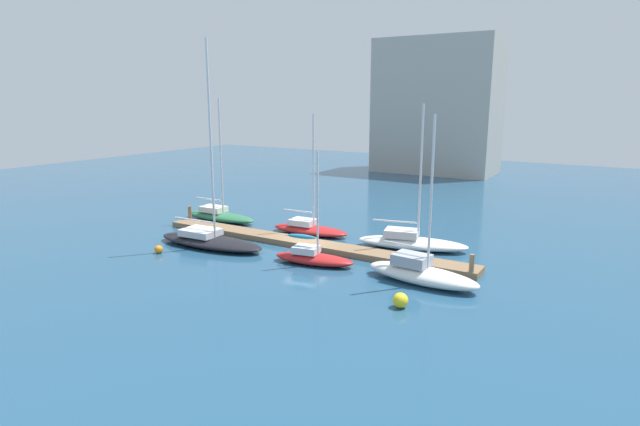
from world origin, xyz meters
TOP-DOWN VIEW (x-y plane):
  - ground_plane at (0.00, 0.00)m, footprint 120.00×120.00m
  - dock_pier at (0.00, 0.00)m, footprint 24.37×1.72m
  - dock_piling_near_end at (-11.79, 0.71)m, footprint 0.28×0.28m
  - dock_piling_far_end at (11.79, -0.71)m, footprint 0.28×0.28m
  - sailboat_0 at (-10.38, 2.70)m, footprint 7.02×2.17m
  - sailboat_1 at (-5.66, -3.56)m, footprint 8.64×3.13m
  - sailboat_2 at (-1.50, 2.88)m, footprint 6.31×2.48m
  - sailboat_3 at (2.58, -3.12)m, footprint 5.39×2.51m
  - sailboat_4 at (6.58, 3.20)m, footprint 7.80×3.85m
  - sailboat_5 at (9.56, -2.88)m, footprint 6.76×2.68m
  - mooring_buoy_yellow at (9.97, -6.73)m, footprint 0.77×0.77m
  - mooring_buoy_orange at (-7.44, -6.52)m, footprint 0.55×0.55m
  - harbor_building_distant at (-4.94, 41.07)m, footprint 16.22×8.67m

SIDE VIEW (x-z plane):
  - ground_plane at x=0.00m, z-range 0.00..0.00m
  - dock_pier at x=0.00m, z-range 0.00..0.40m
  - mooring_buoy_orange at x=-7.44m, z-range 0.00..0.55m
  - mooring_buoy_yellow at x=9.97m, z-range 0.00..0.77m
  - sailboat_2 at x=-1.50m, z-range -4.04..5.01m
  - sailboat_3 at x=2.58m, z-range -3.04..4.03m
  - sailboat_0 at x=-10.38m, z-range -4.52..5.56m
  - sailboat_1 at x=-5.66m, z-range -6.42..7.50m
  - sailboat_4 at x=6.58m, z-range -4.36..5.45m
  - sailboat_5 at x=9.56m, z-range -4.04..5.28m
  - dock_piling_near_end at x=-11.79m, z-range 0.00..1.46m
  - dock_piling_far_end at x=11.79m, z-range 0.00..1.46m
  - harbor_building_distant at x=-4.94m, z-range 0.00..18.07m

